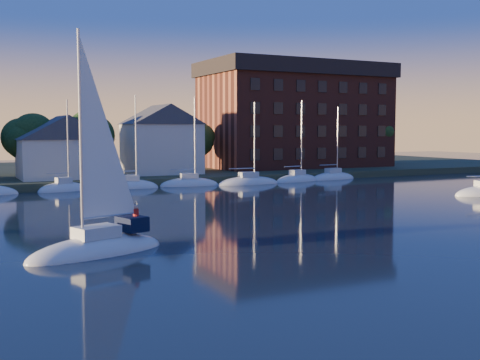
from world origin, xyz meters
TOP-DOWN VIEW (x-y plane):
  - ground at (0.00, 0.00)m, footprint 260.00×260.00m
  - shoreline_land at (0.00, 75.00)m, footprint 160.00×50.00m
  - wooden_dock at (0.00, 52.00)m, footprint 120.00×3.00m
  - clubhouse_centre at (-6.00, 57.00)m, footprint 11.55×8.40m
  - clubhouse_east at (8.00, 59.00)m, footprint 10.50×8.40m
  - condo_block at (34.00, 64.95)m, footprint 31.00×17.00m
  - tree_line at (2.00, 63.00)m, footprint 93.40×5.40m
  - moored_fleet at (-4.00, 49.00)m, footprint 79.50×2.40m
  - hero_sailboat at (-12.19, 12.26)m, footprint 9.40×5.58m

SIDE VIEW (x-z plane):
  - ground at x=0.00m, z-range 0.00..0.00m
  - shoreline_land at x=0.00m, z-range -1.00..1.00m
  - wooden_dock at x=0.00m, z-range -0.50..0.50m
  - moored_fleet at x=-4.00m, z-range -5.93..6.12m
  - hero_sailboat at x=-12.19m, z-range -6.40..7.58m
  - clubhouse_centre at x=-6.00m, z-range 1.09..9.17m
  - clubhouse_east at x=8.00m, z-range 1.10..10.90m
  - tree_line at x=2.00m, z-range 2.73..11.63m
  - condo_block at x=34.00m, z-range 1.09..18.49m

